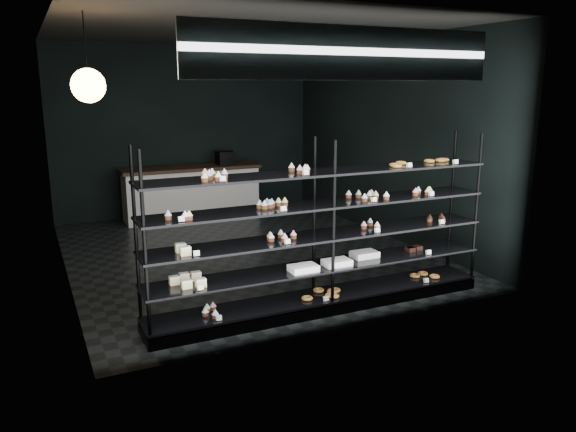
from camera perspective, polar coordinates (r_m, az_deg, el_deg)
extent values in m
cube|color=black|center=(8.52, -4.52, -3.60)|extent=(5.00, 6.00, 0.01)
cube|color=black|center=(8.20, -4.94, 18.28)|extent=(5.00, 6.00, 0.01)
cube|color=black|center=(11.06, -10.28, 8.50)|extent=(5.00, 0.01, 3.20)
cube|color=black|center=(5.52, 6.36, 4.17)|extent=(5.00, 0.01, 3.20)
cube|color=black|center=(7.70, -22.50, 5.78)|extent=(0.01, 6.00, 3.20)
cube|color=black|center=(9.38, 9.85, 7.73)|extent=(0.01, 6.00, 3.20)
cube|color=black|center=(6.40, 3.51, -8.84)|extent=(4.00, 0.50, 0.12)
cylinder|color=black|center=(5.27, -14.32, -3.47)|extent=(0.04, 0.04, 1.85)
cylinder|color=black|center=(5.68, -15.19, -2.30)|extent=(0.04, 0.04, 1.85)
cylinder|color=black|center=(5.93, 4.66, -1.23)|extent=(0.04, 0.04, 1.85)
cylinder|color=black|center=(6.31, 2.67, -0.34)|extent=(0.04, 0.04, 1.85)
cylinder|color=black|center=(7.10, 18.59, 0.51)|extent=(0.04, 0.04, 1.85)
cylinder|color=black|center=(7.42, 16.26, 1.19)|extent=(0.04, 0.04, 1.85)
cube|color=black|center=(6.37, 3.52, -8.08)|extent=(4.00, 0.50, 0.03)
cube|color=black|center=(6.25, 3.57, -5.09)|extent=(4.00, 0.50, 0.02)
cube|color=black|center=(6.15, 3.62, -1.99)|extent=(4.00, 0.50, 0.02)
cube|color=black|center=(6.07, 3.66, 1.20)|extent=(4.00, 0.50, 0.02)
cube|color=black|center=(6.01, 3.71, 4.46)|extent=(4.00, 0.50, 0.02)
cube|color=white|center=(5.34, -7.11, 3.72)|extent=(0.06, 0.04, 0.06)
cube|color=white|center=(5.70, 1.81, 4.39)|extent=(0.06, 0.04, 0.06)
cube|color=white|center=(6.38, 12.14, 5.04)|extent=(0.05, 0.04, 0.06)
cube|color=white|center=(6.79, 16.53, 5.27)|extent=(0.06, 0.04, 0.06)
cube|color=white|center=(5.32, -10.34, -0.28)|extent=(0.06, 0.04, 0.06)
cube|color=white|center=(5.65, -0.48, 0.72)|extent=(0.05, 0.04, 0.06)
cube|color=white|center=(6.19, 8.93, 1.66)|extent=(0.05, 0.04, 0.06)
cube|color=white|center=(6.65, 14.45, 2.19)|extent=(0.06, 0.04, 0.06)
cube|color=white|center=(5.43, -9.50, -3.80)|extent=(0.06, 0.04, 0.06)
cube|color=white|center=(5.78, 0.36, -2.58)|extent=(0.06, 0.04, 0.06)
cube|color=white|center=(6.30, 9.23, -1.42)|extent=(0.05, 0.04, 0.06)
cube|color=white|center=(6.86, 15.65, -0.55)|extent=(0.06, 0.04, 0.06)
cube|color=white|center=(5.55, -8.94, -7.21)|extent=(0.06, 0.04, 0.06)
cube|color=white|center=(6.81, 14.10, -3.60)|extent=(0.06, 0.04, 0.06)
cube|color=white|center=(5.74, -6.58, -10.18)|extent=(0.06, 0.04, 0.06)
cube|color=white|center=(6.20, 4.24, -8.32)|extent=(0.06, 0.04, 0.06)
cube|color=white|center=(6.93, 14.05, -6.35)|extent=(0.06, 0.04, 0.06)
cube|color=#0C0D3F|center=(5.53, 6.22, 16.14)|extent=(3.20, 0.04, 0.45)
cube|color=white|center=(5.52, 6.33, 16.15)|extent=(3.30, 0.02, 0.50)
cylinder|color=black|center=(6.27, -19.96, 16.49)|extent=(0.01, 0.01, 0.56)
sphere|color=#FFAC59|center=(6.26, -19.63, 12.37)|extent=(0.35, 0.35, 0.35)
cube|color=beige|center=(10.71, -9.75, 2.22)|extent=(2.48, 0.60, 0.92)
cube|color=black|center=(10.63, -9.85, 4.81)|extent=(2.58, 0.65, 0.06)
cube|color=black|center=(10.80, -6.43, 5.88)|extent=(0.30, 0.30, 0.25)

